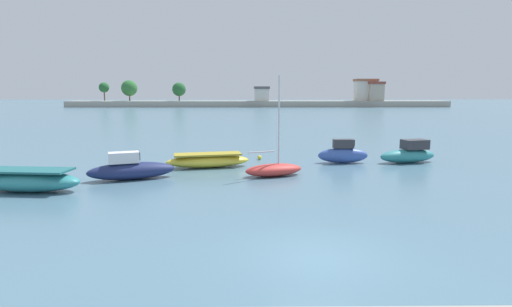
# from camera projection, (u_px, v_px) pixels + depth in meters

# --- Properties ---
(ground_plane) EXTENTS (400.00, 400.00, 0.00)m
(ground_plane) POSITION_uv_depth(u_px,v_px,m) (318.00, 258.00, 12.45)
(ground_plane) COLOR slate
(moored_boat_0) EXTENTS (5.57, 2.30, 1.12)m
(moored_boat_0) POSITION_uv_depth(u_px,v_px,m) (28.00, 181.00, 20.52)
(moored_boat_0) COLOR teal
(moored_boat_0) RESTS_ON ground
(moored_boat_1) EXTENTS (5.01, 2.93, 1.58)m
(moored_boat_1) POSITION_uv_depth(u_px,v_px,m) (131.00, 169.00, 23.24)
(moored_boat_1) COLOR navy
(moored_boat_1) RESTS_ON ground
(moored_boat_2) EXTENTS (5.63, 2.65, 0.92)m
(moored_boat_2) POSITION_uv_depth(u_px,v_px,m) (208.00, 161.00, 26.87)
(moored_boat_2) COLOR yellow
(moored_boat_2) RESTS_ON ground
(moored_boat_3) EXTENTS (3.76, 2.43, 5.86)m
(moored_boat_3) POSITION_uv_depth(u_px,v_px,m) (274.00, 169.00, 24.19)
(moored_boat_3) COLOR #C63833
(moored_boat_3) RESTS_ON ground
(moored_boat_4) EXTENTS (3.46, 0.99, 1.66)m
(moored_boat_4) POSITION_uv_depth(u_px,v_px,m) (343.00, 154.00, 28.43)
(moored_boat_4) COLOR #3856A8
(moored_boat_4) RESTS_ON ground
(moored_boat_5) EXTENTS (4.37, 2.24, 1.60)m
(moored_boat_5) POSITION_uv_depth(u_px,v_px,m) (409.00, 154.00, 28.59)
(moored_boat_5) COLOR teal
(moored_boat_5) RESTS_ON ground
(mooring_buoy_2) EXTENTS (0.30, 0.30, 0.30)m
(mooring_buoy_2) POSITION_uv_depth(u_px,v_px,m) (238.00, 158.00, 29.65)
(mooring_buoy_2) COLOR white
(mooring_buoy_2) RESTS_ON ground
(mooring_buoy_4) EXTENTS (0.31, 0.31, 0.31)m
(mooring_buoy_4) POSITION_uv_depth(u_px,v_px,m) (260.00, 157.00, 29.87)
(mooring_buoy_4) COLOR yellow
(mooring_buoy_4) RESTS_ON ground
(distant_shoreline) EXTENTS (111.05, 7.03, 8.14)m
(distant_shoreline) POSITION_uv_depth(u_px,v_px,m) (262.00, 100.00, 120.84)
(distant_shoreline) COLOR #9E998C
(distant_shoreline) RESTS_ON ground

